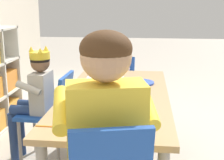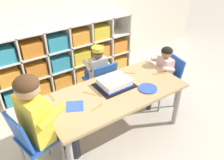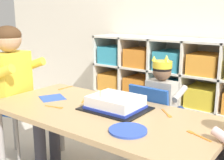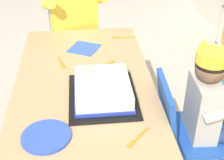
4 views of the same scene
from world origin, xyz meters
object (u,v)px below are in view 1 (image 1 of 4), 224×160
(child_with_crown, at_px, (36,91))
(fork_beside_plate_stack, at_px, (122,73))
(fork_scattered_mid_table, at_px, (95,80))
(fork_near_cake_tray, at_px, (91,105))
(fork_by_napkin, at_px, (131,109))
(classroom_chair_guest_side, at_px, (115,85))
(classroom_chair_blue, at_px, (52,110))
(guest_at_table_side, at_px, (111,75))
(activity_table, at_px, (115,104))
(birthday_cake_on_tray, at_px, (104,87))
(paper_plate_stack, at_px, (141,83))
(adult_helper_seated, at_px, (105,128))
(fork_at_table_front_edge, at_px, (52,127))

(child_with_crown, distance_m, fork_beside_plate_stack, 0.74)
(fork_beside_plate_stack, bearing_deg, fork_scattered_mid_table, 164.96)
(fork_beside_plate_stack, bearing_deg, fork_near_cake_tray, -166.00)
(child_with_crown, xyz_separation_m, fork_by_napkin, (-0.41, -0.70, 0.04))
(fork_scattered_mid_table, height_order, fork_beside_plate_stack, same)
(classroom_chair_guest_side, bearing_deg, fork_scattered_mid_table, -89.85)
(fork_near_cake_tray, bearing_deg, fork_scattered_mid_table, 66.08)
(classroom_chair_blue, relative_size, guest_at_table_side, 0.82)
(child_with_crown, distance_m, fork_scattered_mid_table, 0.44)
(guest_at_table_side, xyz_separation_m, fork_beside_plate_stack, (-0.17, -0.11, 0.06))
(activity_table, distance_m, birthday_cake_on_tray, 0.14)
(classroom_chair_guest_side, distance_m, birthday_cake_on_tray, 0.84)
(birthday_cake_on_tray, bearing_deg, paper_plate_stack, -43.81)
(adult_helper_seated, height_order, fork_scattered_mid_table, adult_helper_seated)
(child_with_crown, height_order, fork_scattered_mid_table, child_with_crown)
(fork_scattered_mid_table, height_order, fork_near_cake_tray, same)
(birthday_cake_on_tray, distance_m, paper_plate_stack, 0.35)
(fork_scattered_mid_table, bearing_deg, child_with_crown, -17.59)
(child_with_crown, bearing_deg, guest_at_table_side, 145.83)
(fork_scattered_mid_table, bearing_deg, fork_by_napkin, 70.28)
(paper_plate_stack, height_order, fork_at_table_front_edge, paper_plate_stack)
(paper_plate_stack, distance_m, fork_scattered_mid_table, 0.35)
(activity_table, distance_m, child_with_crown, 0.60)
(birthday_cake_on_tray, xyz_separation_m, fork_beside_plate_stack, (0.55, -0.08, -0.03))
(activity_table, bearing_deg, adult_helper_seated, -177.80)
(fork_at_table_front_edge, height_order, fork_near_cake_tray, same)
(paper_plate_stack, bearing_deg, birthday_cake_on_tray, 136.19)
(paper_plate_stack, relative_size, fork_at_table_front_edge, 1.37)
(fork_at_table_front_edge, bearing_deg, fork_by_napkin, -140.05)
(birthday_cake_on_tray, relative_size, fork_by_napkin, 2.97)
(child_with_crown, height_order, fork_near_cake_tray, child_with_crown)
(adult_helper_seated, relative_size, fork_near_cake_tray, 8.40)
(fork_beside_plate_stack, bearing_deg, fork_at_table_front_edge, -170.25)
(fork_at_table_front_edge, bearing_deg, child_with_crown, -63.49)
(guest_at_table_side, distance_m, fork_beside_plate_stack, 0.21)
(fork_at_table_front_edge, bearing_deg, paper_plate_stack, -113.80)
(adult_helper_seated, xyz_separation_m, fork_at_table_front_edge, (0.20, 0.28, -0.09))
(classroom_chair_guest_side, bearing_deg, guest_at_table_side, -90.00)
(child_with_crown, relative_size, fork_near_cake_tray, 6.76)
(fork_at_table_front_edge, bearing_deg, classroom_chair_blue, -71.32)
(paper_plate_stack, bearing_deg, guest_at_table_side, 29.89)
(fork_at_table_front_edge, bearing_deg, activity_table, -112.49)
(classroom_chair_blue, xyz_separation_m, paper_plate_stack, (0.17, -0.63, 0.18))
(fork_by_napkin, height_order, fork_near_cake_tray, same)
(classroom_chair_blue, height_order, fork_near_cake_tray, classroom_chair_blue)
(adult_helper_seated, distance_m, paper_plate_stack, 1.08)
(fork_scattered_mid_table, relative_size, fork_near_cake_tray, 0.89)
(child_with_crown, height_order, adult_helper_seated, adult_helper_seated)
(classroom_chair_blue, bearing_deg, adult_helper_seated, 31.63)
(fork_beside_plate_stack, bearing_deg, adult_helper_seated, -156.77)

